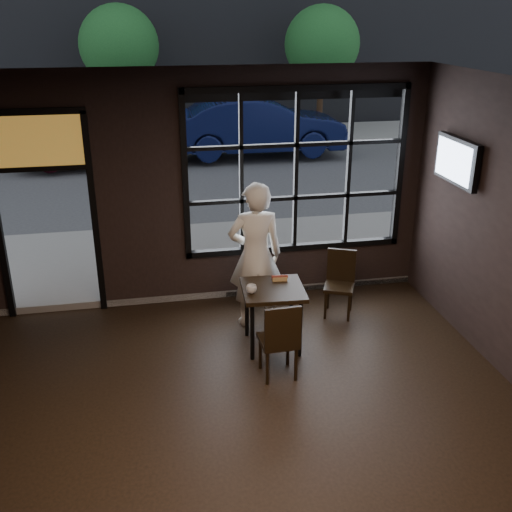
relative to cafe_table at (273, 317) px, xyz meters
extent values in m
cube|color=black|center=(-0.58, -2.07, -0.40)|extent=(6.00, 7.00, 0.02)
cube|color=black|center=(-0.58, -2.07, 2.82)|extent=(6.00, 7.00, 0.02)
cube|color=black|center=(0.62, 1.43, 1.41)|extent=(3.06, 0.12, 2.28)
cube|color=orange|center=(-2.68, 1.43, 1.96)|extent=(1.20, 0.06, 0.70)
cube|color=#545456|center=(-0.58, 21.93, -0.41)|extent=(60.00, 41.00, 0.04)
cube|color=black|center=(0.00, 0.00, 0.00)|extent=(0.77, 0.77, 0.79)
cube|color=black|center=(-0.08, -0.63, 0.07)|extent=(0.42, 0.42, 0.93)
cube|color=black|center=(1.04, 0.62, 0.05)|extent=(0.51, 0.51, 0.88)
imported|color=silver|center=(-0.10, 0.62, 0.56)|extent=(0.70, 0.47, 1.91)
imported|color=silver|center=(-0.28, -0.08, 0.44)|extent=(0.15, 0.15, 0.10)
cube|color=black|center=(2.35, 0.33, 1.73)|extent=(0.11, 0.96, 0.56)
imported|color=#0B1137|center=(1.76, 9.98, 0.50)|extent=(4.82, 1.71, 1.59)
imported|color=black|center=(-2.59, 9.69, 0.40)|extent=(4.08, 1.72, 1.38)
cylinder|color=#332114|center=(-1.86, 13.08, 0.69)|extent=(0.20, 0.20, 2.17)
sphere|color=#286D2E|center=(-1.86, 13.08, 2.46)|extent=(2.37, 2.37, 2.37)
cylinder|color=#332114|center=(4.38, 12.85, 0.69)|extent=(0.20, 0.20, 2.16)
sphere|color=#386927|center=(4.38, 12.85, 2.45)|extent=(2.36, 2.36, 2.36)
camera|label=1|loc=(-1.41, -6.25, 3.43)|focal=42.00mm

